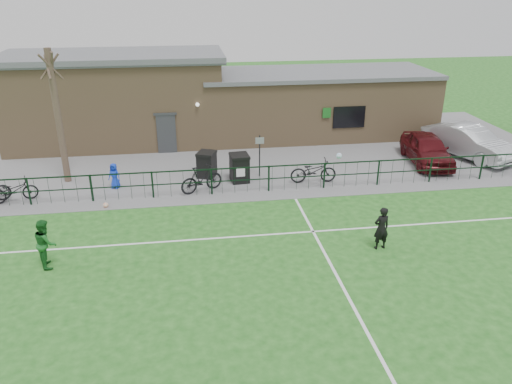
{
  "coord_description": "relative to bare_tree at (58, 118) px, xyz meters",
  "views": [
    {
      "loc": [
        -2.46,
        -11.95,
        8.65
      ],
      "look_at": [
        0.0,
        5.0,
        1.3
      ],
      "focal_mm": 35.0,
      "sensor_mm": 36.0,
      "label": 1
    }
  ],
  "objects": [
    {
      "name": "bare_tree",
      "position": [
        0.0,
        0.0,
        0.0
      ],
      "size": [
        0.3,
        0.3,
        6.0
      ],
      "primitive_type": "cylinder",
      "color": "#48372C",
      "rests_on": "ground"
    },
    {
      "name": "ball_ground",
      "position": [
        2.11,
        -3.22,
        -2.89
      ],
      "size": [
        0.22,
        0.22,
        0.22
      ],
      "primitive_type": "sphere",
      "color": "white",
      "rests_on": "ground"
    },
    {
      "name": "wheelie_bin_right",
      "position": [
        7.86,
        -1.14,
        -2.38
      ],
      "size": [
        0.87,
        0.96,
        1.2
      ],
      "primitive_type": "cube",
      "rotation": [
        0.0,
        0.0,
        0.08
      ],
      "color": "black",
      "rests_on": "paving_strip"
    },
    {
      "name": "perimeter_fence",
      "position": [
        8.0,
        -2.5,
        -2.4
      ],
      "size": [
        28.0,
        0.1,
        1.2
      ],
      "primitive_type": "cube",
      "color": "black",
      "rests_on": "ground"
    },
    {
      "name": "bicycle_e",
      "position": [
        11.18,
        -1.79,
        -2.43
      ],
      "size": [
        2.13,
        0.83,
        1.11
      ],
      "primitive_type": "imported",
      "rotation": [
        0.0,
        0.0,
        1.53
      ],
      "color": "black",
      "rests_on": "paving_strip"
    },
    {
      "name": "outfield_player",
      "position": [
        0.86,
        -7.54,
        -2.18
      ],
      "size": [
        0.83,
        0.94,
        1.64
      ],
      "primitive_type": "imported",
      "rotation": [
        0.0,
        0.0,
        1.88
      ],
      "color": "#1C6223",
      "rests_on": "ground"
    },
    {
      "name": "pitch_line_perp",
      "position": [
        10.0,
        -10.5,
        -3.0
      ],
      "size": [
        0.1,
        16.0,
        0.01
      ],
      "primitive_type": "cube",
      "color": "white",
      "rests_on": "ground"
    },
    {
      "name": "bicycle_d",
      "position": [
        6.09,
        -2.15,
        -2.39
      ],
      "size": [
        2.03,
        1.32,
        1.19
      ],
      "primitive_type": "imported",
      "rotation": [
        0.0,
        0.0,
        1.99
      ],
      "color": "black",
      "rests_on": "paving_strip"
    },
    {
      "name": "goalkeeper_kick",
      "position": [
        11.95,
        -7.95,
        -2.17
      ],
      "size": [
        1.2,
        3.08,
        2.61
      ],
      "color": "black",
      "rests_on": "ground"
    },
    {
      "name": "bicycle_c",
      "position": [
        -1.73,
        -2.07,
        -2.49
      ],
      "size": [
        1.99,
        1.19,
        0.99
      ],
      "primitive_type": "imported",
      "rotation": [
        0.0,
        0.0,
        1.87
      ],
      "color": "black",
      "rests_on": "paving_strip"
    },
    {
      "name": "car_silver",
      "position": [
        20.05,
        0.56,
        -2.16
      ],
      "size": [
        3.56,
        5.26,
        1.64
      ],
      "primitive_type": "imported",
      "rotation": [
        0.0,
        0.0,
        0.41
      ],
      "color": "#B3B7BC",
      "rests_on": "paving_strip"
    },
    {
      "name": "sign_post",
      "position": [
        8.87,
        -0.67,
        -1.98
      ],
      "size": [
        0.08,
        0.08,
        2.0
      ],
      "primitive_type": "cylinder",
      "rotation": [
        0.0,
        0.0,
        0.33
      ],
      "color": "black",
      "rests_on": "paving_strip"
    },
    {
      "name": "clubhouse",
      "position": [
        7.12,
        6.0,
        -0.78
      ],
      "size": [
        24.25,
        5.4,
        4.96
      ],
      "color": "#9D7D58",
      "rests_on": "ground"
    },
    {
      "name": "wheelie_bin_left",
      "position": [
        6.41,
        -0.34,
        -2.42
      ],
      "size": [
        1.01,
        1.06,
        1.12
      ],
      "primitive_type": "cube",
      "rotation": [
        0.0,
        0.0,
        -0.39
      ],
      "color": "black",
      "rests_on": "paving_strip"
    },
    {
      "name": "spectator_child",
      "position": [
        2.27,
        -1.16,
        -2.41
      ],
      "size": [
        0.66,
        0.56,
        1.15
      ],
      "primitive_type": "imported",
      "rotation": [
        0.0,
        0.0,
        -0.41
      ],
      "color": "#1537CB",
      "rests_on": "paving_strip"
    },
    {
      "name": "pitch_line_touch",
      "position": [
        8.0,
        -2.7,
        -3.0
      ],
      "size": [
        28.0,
        0.1,
        0.01
      ],
      "primitive_type": "cube",
      "color": "white",
      "rests_on": "ground"
    },
    {
      "name": "ground",
      "position": [
        8.0,
        -10.5,
        -3.0
      ],
      "size": [
        90.0,
        90.0,
        0.0
      ],
      "primitive_type": "plane",
      "color": "#1D5819",
      "rests_on": "ground"
    },
    {
      "name": "pitch_line_mid",
      "position": [
        8.0,
        -6.5,
        -3.0
      ],
      "size": [
        28.0,
        0.1,
        0.01
      ],
      "primitive_type": "cube",
      "color": "white",
      "rests_on": "ground"
    },
    {
      "name": "paving_strip",
      "position": [
        8.0,
        3.0,
        -2.99
      ],
      "size": [
        34.0,
        13.0,
        0.02
      ],
      "primitive_type": "cube",
      "color": "slate",
      "rests_on": "ground"
    },
    {
      "name": "car_maroon",
      "position": [
        17.49,
        -0.05,
        -2.24
      ],
      "size": [
        2.25,
        4.53,
        1.48
      ],
      "primitive_type": "imported",
      "rotation": [
        0.0,
        0.0,
        -0.12
      ],
      "color": "#4B0D11",
      "rests_on": "paving_strip"
    }
  ]
}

